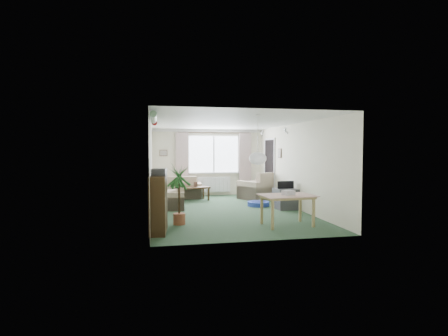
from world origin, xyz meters
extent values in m
plane|color=#29452E|center=(0.00, 0.00, 0.00)|extent=(6.50, 6.50, 0.00)
cube|color=white|center=(0.20, 3.23, 1.50)|extent=(1.80, 0.03, 1.30)
cube|color=black|center=(0.20, 3.15, 2.27)|extent=(2.60, 0.03, 0.03)
cube|color=beige|center=(-0.95, 3.13, 1.27)|extent=(0.45, 0.08, 2.00)
cube|color=beige|center=(1.35, 3.13, 1.27)|extent=(0.45, 0.08, 2.00)
cube|color=white|center=(0.20, 3.19, 0.40)|extent=(1.20, 0.10, 0.55)
cube|color=black|center=(1.99, 2.20, 1.00)|extent=(0.03, 0.95, 2.00)
sphere|color=white|center=(0.20, -2.30, 1.48)|extent=(0.36, 0.36, 0.36)
cylinder|color=#196626|center=(-1.92, -2.30, 2.28)|extent=(1.60, 1.60, 0.12)
sphere|color=silver|center=(1.30, 0.90, 2.22)|extent=(0.20, 0.20, 0.20)
sphere|color=silver|center=(1.60, -0.30, 2.22)|extent=(0.20, 0.20, 0.20)
cube|color=brown|center=(-1.60, 3.23, 1.55)|extent=(0.28, 0.03, 0.22)
cube|color=brown|center=(1.98, 1.20, 1.55)|extent=(0.03, 0.24, 0.30)
cube|color=beige|center=(-1.10, 2.75, 0.38)|extent=(1.55, 0.87, 0.76)
cube|color=#C4BE94|center=(1.48, 1.99, 0.45)|extent=(1.33, 1.31, 0.90)
cube|color=beige|center=(-1.50, 0.55, 0.37)|extent=(0.83, 0.87, 0.74)
cube|color=black|center=(-0.67, 2.08, 0.22)|extent=(1.11, 0.79, 0.45)
cube|color=#503629|center=(-0.60, 2.07, 0.53)|extent=(0.12, 0.03, 0.16)
cube|color=black|center=(-1.84, -2.18, 0.57)|extent=(0.39, 0.96, 1.14)
cube|color=#343438|center=(-1.82, -2.17, 1.21)|extent=(0.33, 0.39, 0.14)
cylinder|color=#1C5424|center=(-1.38, -1.54, 0.67)|extent=(0.75, 0.75, 1.34)
cube|color=#A07C57|center=(0.93, -2.11, 0.33)|extent=(1.10, 0.78, 0.66)
cube|color=silver|center=(0.95, -2.12, 0.72)|extent=(0.30, 0.26, 0.12)
cube|color=#343439|center=(1.70, -0.04, 0.29)|extent=(0.59, 0.65, 0.57)
cylinder|color=navy|center=(1.09, 0.58, 0.06)|extent=(0.84, 0.84, 0.13)
camera|label=1|loc=(-1.90, -9.28, 1.66)|focal=28.00mm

